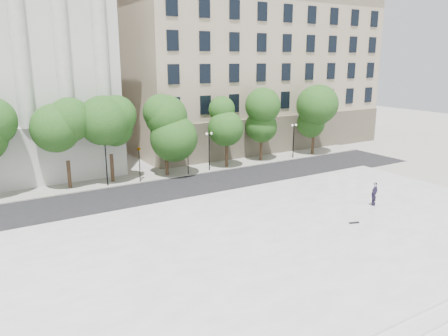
{
  "coord_description": "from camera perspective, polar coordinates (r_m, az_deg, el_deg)",
  "views": [
    {
      "loc": [
        -17.09,
        -19.03,
        12.41
      ],
      "look_at": [
        0.76,
        10.0,
        3.83
      ],
      "focal_mm": 35.0,
      "sensor_mm": 36.0,
      "label": 1
    }
  ],
  "objects": [
    {
      "name": "plaza_steps",
      "position": [
        23.36,
        24.78,
        -19.06
      ],
      "size": [
        44.0,
        3.0,
        0.3
      ],
      "color": "white",
      "rests_on": "ground"
    },
    {
      "name": "street",
      "position": [
        42.63,
        -6.52,
        -2.88
      ],
      "size": [
        60.0,
        8.0,
        0.02
      ],
      "primitive_type": "cube",
      "color": "black",
      "rests_on": "ground"
    },
    {
      "name": "ground",
      "position": [
        28.43,
        9.5,
        -11.96
      ],
      "size": [
        160.0,
        160.0,
        0.0
      ],
      "primitive_type": "plane",
      "color": "#A9A7A0",
      "rests_on": "ground"
    },
    {
      "name": "traffic_light_west",
      "position": [
        44.91,
        -11.08,
        2.75
      ],
      "size": [
        1.09,
        1.89,
        4.26
      ],
      "color": "black",
      "rests_on": "ground"
    },
    {
      "name": "far_sidewalk",
      "position": [
        47.92,
        -9.59,
        -1.01
      ],
      "size": [
        60.0,
        4.0,
        0.12
      ],
      "primitive_type": "cube",
      "color": "#9A978E",
      "rests_on": "ground"
    },
    {
      "name": "plaza",
      "position": [
        30.43,
        5.77,
        -9.55
      ],
      "size": [
        44.0,
        22.0,
        0.45
      ],
      "primitive_type": "cube",
      "color": "white",
      "rests_on": "ground"
    },
    {
      "name": "street_trees",
      "position": [
        46.11,
        -10.36,
        5.05
      ],
      "size": [
        48.73,
        5.13,
        7.68
      ],
      "color": "#382619",
      "rests_on": "ground"
    },
    {
      "name": "building_east",
      "position": [
        68.81,
        1.07,
        13.07
      ],
      "size": [
        36.0,
        26.15,
        23.0
      ],
      "color": "tan",
      "rests_on": "ground"
    },
    {
      "name": "skateboard",
      "position": [
        34.25,
        16.63,
        -6.86
      ],
      "size": [
        0.8,
        0.45,
        0.08
      ],
      "primitive_type": "cube",
      "rotation": [
        0.0,
        0.0,
        -0.34
      ],
      "color": "black",
      "rests_on": "plaza"
    },
    {
      "name": "person_lying",
      "position": [
        38.65,
        18.93,
        -4.28
      ],
      "size": [
        1.14,
        2.08,
        0.53
      ],
      "primitive_type": "imported",
      "rotation": [
        -1.54,
        0.0,
        0.23
      ],
      "color": "black",
      "rests_on": "plaza"
    },
    {
      "name": "lamp_posts",
      "position": [
        46.13,
        -8.58,
        2.27
      ],
      "size": [
        38.09,
        0.28,
        4.48
      ],
      "color": "black",
      "rests_on": "ground"
    },
    {
      "name": "traffic_light_east",
      "position": [
        47.08,
        -4.77,
        3.48
      ],
      "size": [
        1.09,
        1.87,
        4.25
      ],
      "color": "black",
      "rests_on": "ground"
    }
  ]
}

